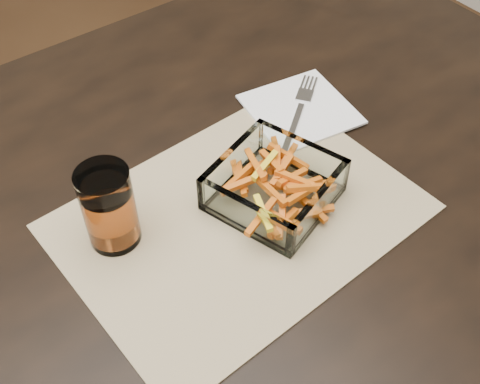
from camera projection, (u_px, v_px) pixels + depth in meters
name	position (u px, v px, depth m)	size (l,w,h in m)	color
dining_table	(130.00, 276.00, 0.84)	(1.60, 0.90, 0.75)	black
placemat	(239.00, 216.00, 0.80)	(0.45, 0.33, 0.00)	tan
glass_bowl	(274.00, 187.00, 0.80)	(0.18, 0.18, 0.06)	white
tumbler	(109.00, 210.00, 0.73)	(0.07, 0.07, 0.12)	white
napkin	(300.00, 109.00, 0.94)	(0.15, 0.15, 0.00)	white
fork	(300.00, 108.00, 0.93)	(0.16, 0.12, 0.00)	silver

